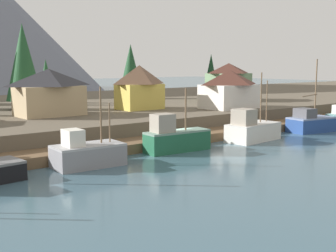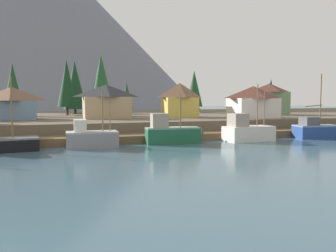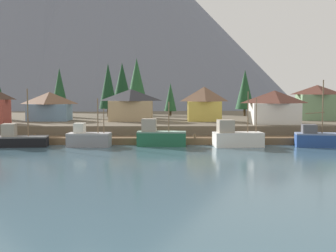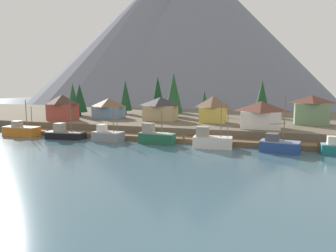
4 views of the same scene
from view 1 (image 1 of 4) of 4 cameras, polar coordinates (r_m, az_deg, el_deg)
ground_plane at (r=64.07m, az=-10.48°, el=-0.64°), size 400.00×400.00×1.00m
dock at (r=48.93m, az=-0.51°, el=-1.95°), size 80.00×4.00×1.60m
shoreline_bank at (r=74.59m, az=-14.86°, el=1.77°), size 400.00×56.00×2.50m
fishing_boat_grey at (r=39.40m, az=-10.42°, el=-3.51°), size 6.23×3.41×6.97m
fishing_boat_green at (r=45.36m, az=0.91°, el=-1.56°), size 7.22×2.72×6.48m
fishing_boat_white at (r=52.59m, az=10.76°, el=-0.45°), size 7.26×3.84×7.98m
fishing_boat_blue at (r=61.85m, az=17.93°, el=0.41°), size 6.80×4.11×9.63m
house_tan at (r=57.66m, az=-15.09°, el=4.29°), size 8.29×5.34×5.89m
house_green at (r=80.67m, az=7.82°, el=5.72°), size 7.46×5.18×6.68m
house_white at (r=65.91m, az=7.95°, el=4.79°), size 8.29×5.70×5.63m
house_yellow at (r=63.85m, az=-3.71°, el=5.08°), size 6.37×4.41×6.33m
conifer_mid_left at (r=102.54m, az=5.56°, el=7.07°), size 3.05×3.05×8.89m
conifer_mid_right at (r=77.36m, az=-15.46°, el=5.99°), size 2.78×2.78×7.34m
conifer_back_right at (r=84.54m, az=-4.84°, el=7.54°), size 4.17×4.17×10.25m
conifer_far_left at (r=66.72m, az=-18.18°, el=7.84°), size 5.12×5.12×12.24m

